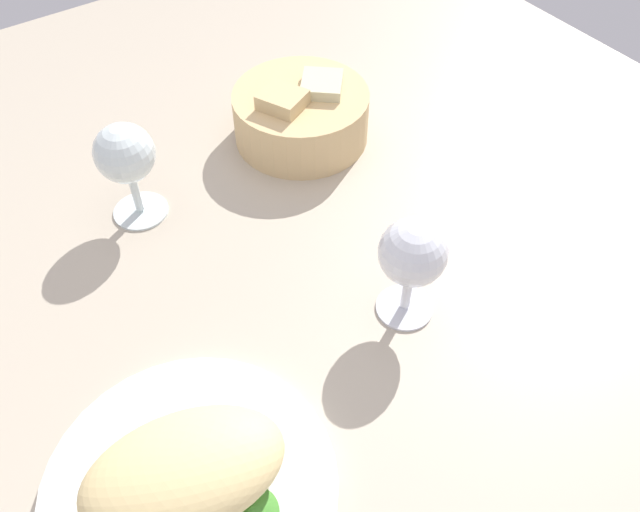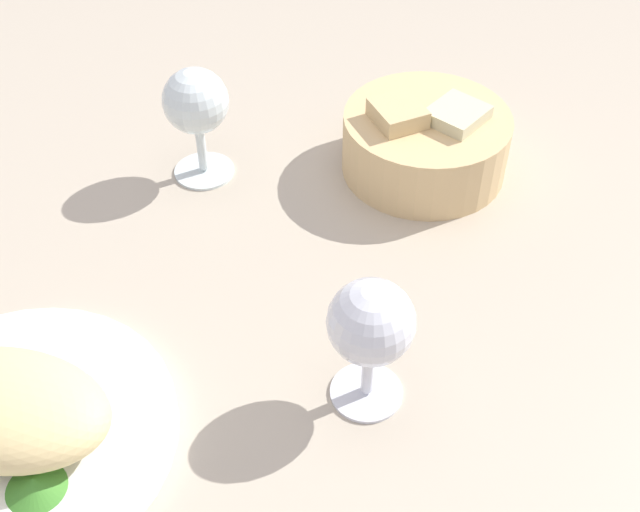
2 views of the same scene
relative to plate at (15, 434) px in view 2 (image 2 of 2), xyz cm
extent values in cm
cube|color=#B5A892|center=(15.49, 14.32, -1.70)|extent=(140.00, 140.00, 2.00)
cylinder|color=white|center=(0.00, 0.00, 0.00)|extent=(24.91, 24.91, 1.40)
ellipsoid|color=#E5C885|center=(0.00, 0.00, 3.49)|extent=(18.68, 13.89, 5.58)
cone|color=#3F852B|center=(3.13, -4.95, 1.35)|extent=(4.45, 4.45, 1.31)
cylinder|color=#D8B57D|center=(34.20, 34.28, 2.64)|extent=(17.38, 17.38, 6.68)
cube|color=beige|center=(37.00, 33.62, 4.59)|extent=(7.44, 7.50, 5.58)
cube|color=#D1B37C|center=(30.97, 33.35, 5.30)|extent=(6.39, 6.64, 5.16)
cylinder|color=silver|center=(27.17, 4.61, -0.40)|extent=(5.95, 5.95, 0.60)
cylinder|color=silver|center=(27.17, 4.61, 2.32)|extent=(1.00, 1.00, 4.83)
sphere|color=silver|center=(27.17, 4.61, 8.09)|extent=(6.72, 6.72, 6.72)
cylinder|color=silver|center=(10.74, 33.40, -0.40)|extent=(6.42, 6.42, 0.60)
cylinder|color=silver|center=(10.74, 33.40, 2.40)|extent=(1.00, 1.00, 5.01)
sphere|color=silver|center=(10.74, 33.40, 8.26)|extent=(6.71, 6.71, 6.71)
camera|label=1|loc=(-3.42, -23.92, 54.24)|focal=36.84mm
camera|label=2|loc=(23.75, -34.10, 52.62)|focal=44.81mm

